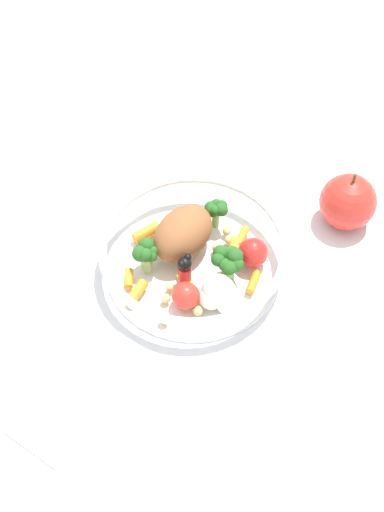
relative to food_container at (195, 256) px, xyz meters
name	(u,v)px	position (x,y,z in m)	size (l,w,h in m)	color
ground_plane	(198,270)	(0.00, 0.00, -0.03)	(2.40, 2.40, 0.00)	white
food_container	(195,256)	(0.00, 0.00, 0.00)	(0.21, 0.21, 0.06)	white
loose_apple	(348,202)	(0.10, 0.16, 0.01)	(0.07, 0.07, 0.08)	red
folded_napkin	(59,377)	(-0.03, -0.19, -0.02)	(0.12, 0.15, 0.01)	white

